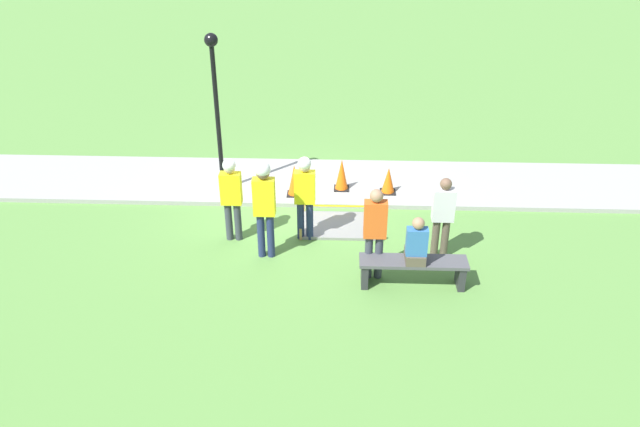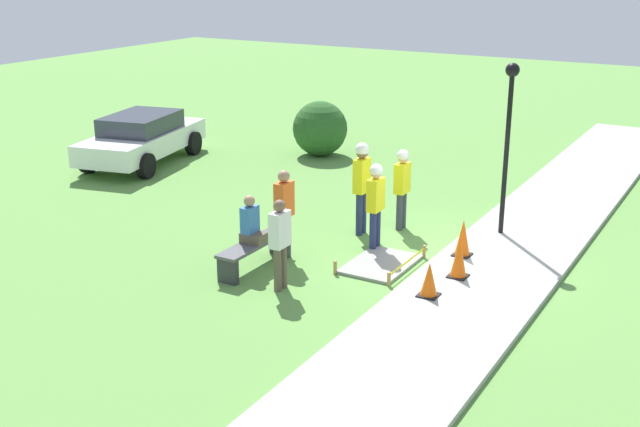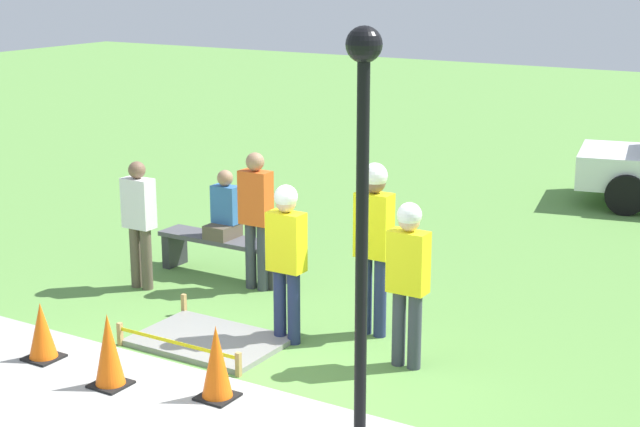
% 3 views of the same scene
% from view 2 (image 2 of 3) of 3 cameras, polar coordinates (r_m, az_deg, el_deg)
% --- Properties ---
extents(ground_plane, '(60.00, 60.00, 0.00)m').
position_cam_2_polar(ground_plane, '(15.75, 8.47, -3.08)').
color(ground_plane, '#5B8E42').
extents(sidewalk, '(28.00, 2.35, 0.10)m').
position_cam_2_polar(sidewalk, '(15.37, 12.55, -3.67)').
color(sidewalk, '#9E9E99').
rests_on(sidewalk, ground_plane).
extents(wet_concrete_patch, '(1.63, 1.14, 0.26)m').
position_cam_2_polar(wet_concrete_patch, '(15.20, 4.34, -3.60)').
color(wet_concrete_patch, gray).
rests_on(wet_concrete_patch, ground_plane).
extents(traffic_cone_near_patch, '(0.34, 0.34, 0.60)m').
position_cam_2_polar(traffic_cone_near_patch, '(13.65, 7.77, -4.67)').
color(traffic_cone_near_patch, black).
rests_on(traffic_cone_near_patch, sidewalk).
extents(traffic_cone_far_patch, '(0.34, 0.34, 0.73)m').
position_cam_2_polar(traffic_cone_far_patch, '(14.49, 9.85, -3.12)').
color(traffic_cone_far_patch, black).
rests_on(traffic_cone_far_patch, sidewalk).
extents(traffic_cone_sidewalk_edge, '(0.34, 0.34, 0.72)m').
position_cam_2_polar(traffic_cone_sidewalk_edge, '(15.51, 10.13, -1.71)').
color(traffic_cone_sidewalk_edge, black).
rests_on(traffic_cone_sidewalk_edge, sidewalk).
extents(park_bench, '(1.88, 0.44, 0.52)m').
position_cam_2_polar(park_bench, '(14.99, -4.67, -2.55)').
color(park_bench, '#2D2D33').
rests_on(park_bench, ground_plane).
extents(person_seated_on_bench, '(0.36, 0.44, 0.89)m').
position_cam_2_polar(person_seated_on_bench, '(14.83, -4.91, -0.73)').
color(person_seated_on_bench, brown).
rests_on(person_seated_on_bench, park_bench).
extents(worker_supervisor, '(0.40, 0.25, 1.74)m').
position_cam_2_polar(worker_supervisor, '(16.91, 5.87, 2.22)').
color(worker_supervisor, '#383D47').
rests_on(worker_supervisor, ground_plane).
extents(worker_assistant, '(0.40, 0.25, 1.76)m').
position_cam_2_polar(worker_assistant, '(15.65, 3.98, 1.02)').
color(worker_assistant, navy).
rests_on(worker_assistant, ground_plane).
extents(worker_trainee, '(0.40, 0.28, 1.96)m').
position_cam_2_polar(worker_trainee, '(16.49, 2.99, 2.48)').
color(worker_trainee, navy).
rests_on(worker_trainee, ground_plane).
extents(bystander_in_orange_shirt, '(0.40, 0.23, 1.76)m').
position_cam_2_polar(bystander_in_orange_shirt, '(15.19, -2.56, 0.32)').
color(bystander_in_orange_shirt, '#383D47').
rests_on(bystander_in_orange_shirt, ground_plane).
extents(bystander_in_gray_shirt, '(0.40, 0.22, 1.64)m').
position_cam_2_polar(bystander_in_gray_shirt, '(13.83, -2.87, -1.86)').
color(bystander_in_gray_shirt, brown).
rests_on(bystander_in_gray_shirt, ground_plane).
extents(lamppost_near, '(0.28, 0.28, 3.49)m').
position_cam_2_polar(lamppost_near, '(16.42, 13.27, 6.34)').
color(lamppost_near, black).
rests_on(lamppost_near, sidewalk).
extents(parked_car_white, '(4.62, 2.64, 1.38)m').
position_cam_2_polar(parked_car_white, '(22.81, -12.55, 5.31)').
color(parked_car_white, white).
rests_on(parked_car_white, ground_plane).
extents(shrub_rounded_near, '(1.57, 1.57, 1.57)m').
position_cam_2_polar(shrub_rounded_near, '(23.13, 0.00, 6.06)').
color(shrub_rounded_near, '#285623').
rests_on(shrub_rounded_near, ground_plane).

